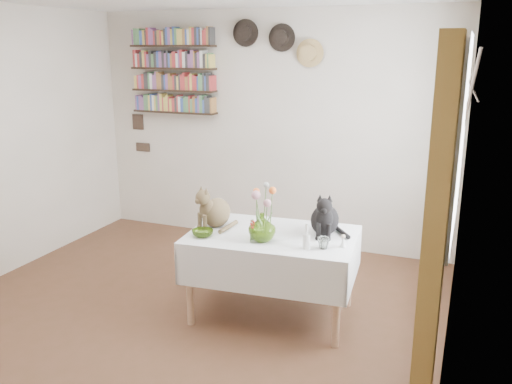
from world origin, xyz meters
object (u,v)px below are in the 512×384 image
at_px(dining_table, 272,254).
at_px(flower_vase, 262,227).
at_px(bookshelf_unit, 173,72).
at_px(black_cat, 325,212).
at_px(tabby_cat, 216,205).

height_order(dining_table, flower_vase, flower_vase).
bearing_deg(bookshelf_unit, dining_table, -41.92).
bearing_deg(flower_vase, bookshelf_unit, 134.81).
height_order(black_cat, flower_vase, black_cat).
xyz_separation_m(black_cat, flower_vase, (-0.40, -0.32, -0.07)).
height_order(dining_table, bookshelf_unit, bookshelf_unit).
bearing_deg(black_cat, bookshelf_unit, 134.65).
bearing_deg(bookshelf_unit, tabby_cat, -50.96).
bearing_deg(tabby_cat, bookshelf_unit, 157.63).
relative_size(black_cat, flower_vase, 1.65).
relative_size(dining_table, flower_vase, 6.32).
distance_m(dining_table, bookshelf_unit, 2.71).
relative_size(tabby_cat, bookshelf_unit, 0.35).
xyz_separation_m(dining_table, tabby_cat, (-0.49, 0.02, 0.35)).
xyz_separation_m(dining_table, bookshelf_unit, (-1.76, 1.58, 1.32)).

